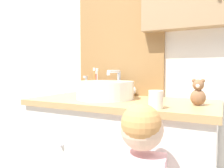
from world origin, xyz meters
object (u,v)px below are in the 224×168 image
Objects in this scene: soap_dispenser at (86,87)px; drinking_cup at (156,100)px; toothbrush_holder at (96,88)px; sink_basin at (106,90)px; teddy_bear at (198,93)px.

soap_dispenser is 0.75m from drinking_cup.
soap_dispenser is (-0.08, -0.00, 0.01)m from toothbrush_holder.
toothbrush_holder reaches higher than soap_dispenser.
toothbrush_holder is 1.43× the size of soap_dispenser.
toothbrush_holder reaches higher than sink_basin.
toothbrush_holder is at bearing 1.60° from soap_dispenser.
sink_basin is at bearing -43.08° from toothbrush_holder.
teddy_bear reaches higher than drinking_cup.
soap_dispenser is 1.64× the size of drinking_cup.
drinking_cup is at bearing -29.91° from soap_dispenser.
toothbrush_holder is (-0.18, 0.16, -0.01)m from sink_basin.
toothbrush_holder is at bearing 165.60° from teddy_bear.
toothbrush_holder is 0.68m from drinking_cup.
drinking_cup is at bearing -132.41° from teddy_bear.
sink_basin is 0.44m from drinking_cup.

